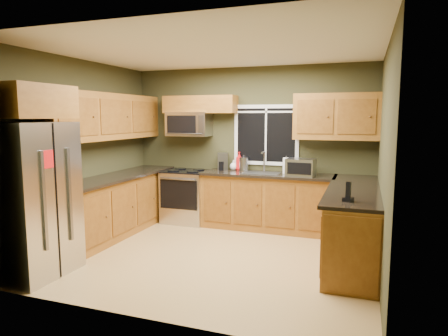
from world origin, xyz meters
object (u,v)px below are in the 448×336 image
Objects in this scene: soap_bottle_c at (234,165)px; cordless_phone at (348,195)px; microwave at (189,124)px; coffee_maker at (223,162)px; paper_towel_roll at (286,166)px; kettle at (244,163)px; toaster_oven at (301,167)px; refrigerator at (32,200)px; range at (187,196)px; soap_bottle_a at (239,161)px.

cordless_phone is (1.99, -2.06, -0.02)m from soap_bottle_c.
soap_bottle_c is at bearing 6.72° from microwave.
microwave is at bearing -176.91° from coffee_maker.
soap_bottle_c is (-0.94, 0.12, -0.04)m from paper_towel_roll.
microwave reaches higher than kettle.
toaster_oven is at bearing -10.74° from coffee_maker.
refrigerator is at bearing -164.83° from cordless_phone.
refrigerator is 3.40m from kettle.
range is at bearing -164.65° from coffee_maker.
soap_bottle_a is at bearing 14.36° from range.
toaster_oven is 1.16m from soap_bottle_a.
range is 3.33× the size of kettle.
microwave is 4.37× the size of soap_bottle_c.
microwave is 2.13m from toaster_oven.
range is 1.23× the size of microwave.
coffee_maker is 1.04× the size of kettle.
soap_bottle_c is at bearing 18.46° from coffee_maker.
refrigerator is 5.72× the size of soap_bottle_a.
soap_bottle_c is (0.18, 0.06, -0.05)m from coffee_maker.
kettle is 0.89× the size of soap_bottle_a.
refrigerator reaches higher than kettle.
refrigerator is at bearing -103.34° from microwave.
toaster_oven is (2.01, -0.23, -0.65)m from microwave.
soap_bottle_a reaches higher than toaster_oven.
toaster_oven is at bearing 44.75° from refrigerator.
range is at bearing 146.80° from cordless_phone.
range is at bearing -169.77° from kettle.
toaster_oven is (2.01, -0.09, 0.61)m from range.
coffee_maker is (1.31, 2.94, 0.18)m from refrigerator.
cordless_phone is at bearing -45.93° from soap_bottle_c.
paper_towel_roll is 0.90× the size of soap_bottle_a.
microwave is 1.86m from paper_towel_roll.
paper_towel_roll is (2.43, 2.88, 0.17)m from refrigerator.
soap_bottle_a is 1.81× the size of soap_bottle_c.
microwave reaches higher than range.
cordless_phone is (1.79, -2.01, -0.06)m from kettle.
soap_bottle_a reaches higher than coffee_maker.
toaster_oven is 1.60× the size of kettle.
microwave is 1.10m from soap_bottle_a.
kettle is (-1.01, 0.27, -0.01)m from toaster_oven.
kettle is at bearing 131.75° from cordless_phone.
refrigerator is 3.35m from soap_bottle_c.
cordless_phone is (1.89, -2.06, -0.09)m from soap_bottle_a.
soap_bottle_c is 0.79× the size of cordless_phone.
refrigerator reaches higher than paper_towel_roll.
range is 2.98× the size of soap_bottle_a.
coffee_maker is (-1.39, 0.26, 0.00)m from toaster_oven.
soap_bottle_a reaches higher than range.
soap_bottle_a is (-0.84, 0.12, 0.03)m from paper_towel_roll.
paper_towel_roll reaches higher than soap_bottle_c.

